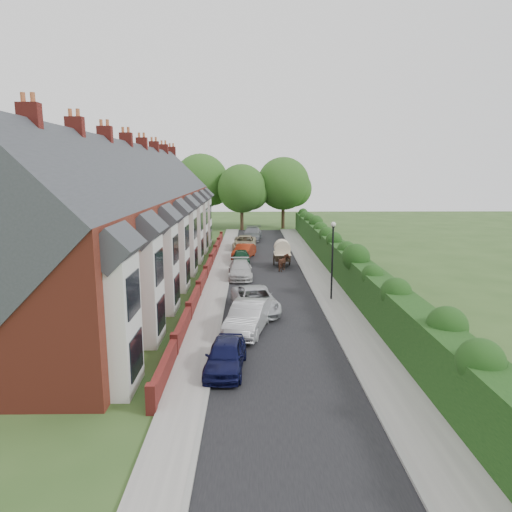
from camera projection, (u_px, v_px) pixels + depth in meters
The scene contains 23 objects.
ground at pixel (284, 320), 25.81m from camera, with size 140.00×140.00×0.00m, color #2D4C1E.
road at pixel (267, 276), 36.61m from camera, with size 6.00×58.00×0.02m, color black.
pavement_hedge_side at pixel (318, 275), 36.66m from camera, with size 2.20×58.00×0.12m, color gray.
pavement_house_side at pixel (219, 276), 36.55m from camera, with size 1.70×58.00×0.12m, color gray.
kerb_hedge_side at pixel (305, 275), 36.65m from camera, with size 0.18×58.00×0.13m, color gray.
kerb_house_side at pixel (229, 276), 36.56m from camera, with size 0.18×58.00×0.13m, color gray.
hedge at pixel (341, 256), 36.40m from camera, with size 2.10×58.00×2.85m.
terrace_row at pixel (132, 222), 34.65m from camera, with size 9.05×40.50×11.50m.
garden_wall_row at pixel (206, 274), 35.48m from camera, with size 0.35×40.35×1.10m.
lamppost at pixel (333, 251), 29.18m from camera, with size 0.32×0.32×5.16m.
tree_far_left at pixel (244, 190), 64.11m from camera, with size 7.14×6.80×9.29m.
tree_far_right at pixel (286, 185), 66.05m from camera, with size 7.98×7.60×10.31m.
tree_far_back at pixel (204, 183), 66.81m from camera, with size 8.40×8.00×10.82m.
car_navy at pixel (226, 355), 19.24m from camera, with size 1.59×3.94×1.34m, color #0B0D33.
car_silver_a at pixel (248, 317), 23.93m from camera, with size 1.67×4.78×1.58m, color #A0A1A4.
car_silver_b at pixel (255, 300), 27.33m from camera, with size 2.38×5.16×1.43m, color #B8BAC0.
car_white at pixel (240, 270), 35.95m from camera, with size 1.85×4.56×1.32m, color #B9B9B9.
car_green at pixel (241, 257), 41.24m from camera, with size 1.53×3.81×1.30m, color #0F341D.
car_red at pixel (244, 251), 44.06m from camera, with size 1.45×4.15×1.37m, color maroon.
car_beige at pixel (245, 243), 49.03m from camera, with size 2.41×5.22×1.45m, color tan.
car_grey at pixel (252, 234), 55.36m from camera, with size 2.18×5.37×1.56m, color slate.
horse at pixel (284, 263), 38.41m from camera, with size 0.75×1.66×1.40m, color #4B291B.
horse_cart at pixel (282, 251), 40.05m from camera, with size 1.50×3.31×2.39m.
Camera 1 is at (-1.92, -24.67, 8.34)m, focal length 32.00 mm.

